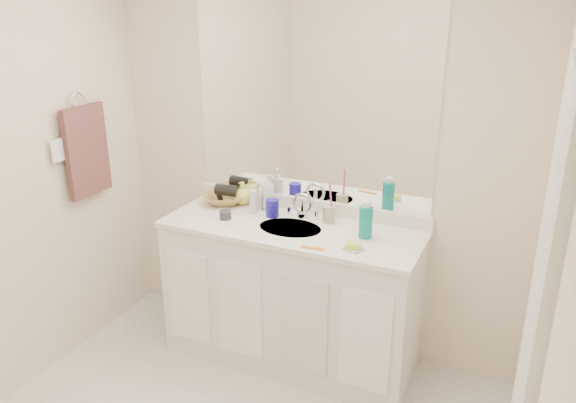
# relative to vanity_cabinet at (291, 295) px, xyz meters

# --- Properties ---
(wall_back) EXTENTS (2.60, 0.02, 2.40)m
(wall_back) POSITION_rel_vanity_cabinet_xyz_m (0.00, 0.28, 0.77)
(wall_back) COLOR #FAE4C3
(wall_back) RESTS_ON floor
(wall_right) EXTENTS (0.02, 2.60, 2.40)m
(wall_right) POSITION_rel_vanity_cabinet_xyz_m (1.30, -1.02, 0.77)
(wall_right) COLOR #FAE4C3
(wall_right) RESTS_ON floor
(vanity_cabinet) EXTENTS (1.50, 0.55, 0.85)m
(vanity_cabinet) POSITION_rel_vanity_cabinet_xyz_m (0.00, 0.00, 0.00)
(vanity_cabinet) COLOR white
(vanity_cabinet) RESTS_ON floor
(countertop) EXTENTS (1.52, 0.57, 0.03)m
(countertop) POSITION_rel_vanity_cabinet_xyz_m (0.00, 0.00, 0.44)
(countertop) COLOR white
(countertop) RESTS_ON vanity_cabinet
(backsplash) EXTENTS (1.52, 0.03, 0.08)m
(backsplash) POSITION_rel_vanity_cabinet_xyz_m (0.00, 0.26, 0.50)
(backsplash) COLOR white
(backsplash) RESTS_ON countertop
(sink_basin) EXTENTS (0.37, 0.37, 0.02)m
(sink_basin) POSITION_rel_vanity_cabinet_xyz_m (0.00, -0.02, 0.44)
(sink_basin) COLOR beige
(sink_basin) RESTS_ON countertop
(faucet) EXTENTS (0.02, 0.02, 0.11)m
(faucet) POSITION_rel_vanity_cabinet_xyz_m (0.00, 0.16, 0.51)
(faucet) COLOR silver
(faucet) RESTS_ON countertop
(mirror) EXTENTS (1.48, 0.01, 1.20)m
(mirror) POSITION_rel_vanity_cabinet_xyz_m (0.00, 0.27, 1.14)
(mirror) COLOR white
(mirror) RESTS_ON wall_back
(blue_mug) EXTENTS (0.09, 0.09, 0.11)m
(blue_mug) POSITION_rel_vanity_cabinet_xyz_m (-0.17, 0.09, 0.51)
(blue_mug) COLOR #1D17A0
(blue_mug) RESTS_ON countertop
(tan_cup) EXTENTS (0.09, 0.09, 0.10)m
(tan_cup) POSITION_rel_vanity_cabinet_xyz_m (0.17, 0.15, 0.51)
(tan_cup) COLOR tan
(tan_cup) RESTS_ON countertop
(toothbrush) EXTENTS (0.02, 0.04, 0.22)m
(toothbrush) POSITION_rel_vanity_cabinet_xyz_m (0.18, 0.15, 0.60)
(toothbrush) COLOR #DF3A93
(toothbrush) RESTS_ON tan_cup
(mouthwash_bottle) EXTENTS (0.09, 0.09, 0.18)m
(mouthwash_bottle) POSITION_rel_vanity_cabinet_xyz_m (0.43, 0.03, 0.54)
(mouthwash_bottle) COLOR #0A827D
(mouthwash_bottle) RESTS_ON countertop
(soap_dish) EXTENTS (0.11, 0.10, 0.01)m
(soap_dish) POSITION_rel_vanity_cabinet_xyz_m (0.42, -0.15, 0.46)
(soap_dish) COLOR silver
(soap_dish) RESTS_ON countertop
(green_soap) EXTENTS (0.08, 0.07, 0.03)m
(green_soap) POSITION_rel_vanity_cabinet_xyz_m (0.42, -0.15, 0.48)
(green_soap) COLOR #ABE738
(green_soap) RESTS_ON soap_dish
(orange_comb) EXTENTS (0.13, 0.04, 0.01)m
(orange_comb) POSITION_rel_vanity_cabinet_xyz_m (0.22, -0.23, 0.46)
(orange_comb) COLOR orange
(orange_comb) RESTS_ON countertop
(dark_jar) EXTENTS (0.09, 0.09, 0.05)m
(dark_jar) POSITION_rel_vanity_cabinet_xyz_m (-0.41, -0.06, 0.48)
(dark_jar) COLOR #2F3036
(dark_jar) RESTS_ON countertop
(extra_white_bottle) EXTENTS (0.05, 0.05, 0.15)m
(extra_white_bottle) POSITION_rel_vanity_cabinet_xyz_m (-0.30, 0.09, 0.53)
(extra_white_bottle) COLOR silver
(extra_white_bottle) RESTS_ON countertop
(soap_bottle_white) EXTENTS (0.11, 0.11, 0.22)m
(soap_bottle_white) POSITION_rel_vanity_cabinet_xyz_m (-0.25, 0.20, 0.57)
(soap_bottle_white) COLOR silver
(soap_bottle_white) RESTS_ON countertop
(soap_bottle_cream) EXTENTS (0.09, 0.10, 0.16)m
(soap_bottle_cream) POSITION_rel_vanity_cabinet_xyz_m (-0.32, 0.17, 0.54)
(soap_bottle_cream) COLOR beige
(soap_bottle_cream) RESTS_ON countertop
(soap_bottle_yellow) EXTENTS (0.15, 0.15, 0.15)m
(soap_bottle_yellow) POSITION_rel_vanity_cabinet_xyz_m (-0.44, 0.21, 0.53)
(soap_bottle_yellow) COLOR #E8E55A
(soap_bottle_yellow) RESTS_ON countertop
(wicker_basket) EXTENTS (0.35, 0.35, 0.07)m
(wicker_basket) POSITION_rel_vanity_cabinet_xyz_m (-0.55, 0.17, 0.49)
(wicker_basket) COLOR olive
(wicker_basket) RESTS_ON countertop
(hair_dryer) EXTENTS (0.15, 0.09, 0.07)m
(hair_dryer) POSITION_rel_vanity_cabinet_xyz_m (-0.53, 0.17, 0.54)
(hair_dryer) COLOR black
(hair_dryer) RESTS_ON wicker_basket
(towel_ring) EXTENTS (0.01, 0.11, 0.11)m
(towel_ring) POSITION_rel_vanity_cabinet_xyz_m (-1.27, -0.25, 1.12)
(towel_ring) COLOR silver
(towel_ring) RESTS_ON wall_left
(hand_towel) EXTENTS (0.04, 0.32, 0.55)m
(hand_towel) POSITION_rel_vanity_cabinet_xyz_m (-1.25, -0.25, 0.82)
(hand_towel) COLOR #402422
(hand_towel) RESTS_ON towel_ring
(switch_plate) EXTENTS (0.01, 0.08, 0.13)m
(switch_plate) POSITION_rel_vanity_cabinet_xyz_m (-1.27, -0.45, 0.88)
(switch_plate) COLOR white
(switch_plate) RESTS_ON wall_left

